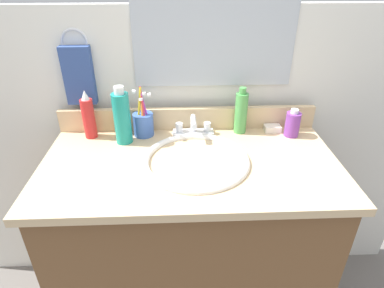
{
  "coord_description": "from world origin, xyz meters",
  "views": [
    {
      "loc": [
        -0.03,
        -0.93,
        1.44
      ],
      "look_at": [
        0.01,
        0.0,
        0.9
      ],
      "focal_mm": 30.39,
      "sensor_mm": 36.0,
      "label": 1
    }
  ],
  "objects": [
    {
      "name": "vanity_cabinet",
      "position": [
        0.0,
        0.0,
        0.4
      ],
      "size": [
        0.98,
        0.48,
        0.81
      ],
      "primitive_type": "cube",
      "color": "brown",
      "rests_on": "ground_plane"
    },
    {
      "name": "sink_basin",
      "position": [
        0.02,
        0.0,
        0.8
      ],
      "size": [
        0.37,
        0.37,
        0.11
      ],
      "color": "white",
      "rests_on": "countertop"
    },
    {
      "name": "bottle_mouthwash_teal",
      "position": [
        -0.24,
        0.15,
        0.93
      ],
      "size": [
        0.06,
        0.06,
        0.22
      ],
      "color": "teal",
      "rests_on": "countertop"
    },
    {
      "name": "hand_towel",
      "position": [
        -0.41,
        0.27,
        1.05
      ],
      "size": [
        0.11,
        0.04,
        0.22
      ],
      "primitive_type": "cube",
      "color": "#334C8C"
    },
    {
      "name": "back_wall",
      "position": [
        0.0,
        0.31,
        0.65
      ],
      "size": [
        2.12,
        0.04,
        1.3
      ],
      "primitive_type": "cube",
      "color": "silver",
      "rests_on": "ground_plane"
    },
    {
      "name": "backsplash",
      "position": [
        0.0,
        0.25,
        0.88
      ],
      "size": [
        1.02,
        0.02,
        0.09
      ],
      "primitive_type": "cube",
      "color": "#D1B284",
      "rests_on": "countertop"
    },
    {
      "name": "faucet",
      "position": [
        0.02,
        0.2,
        0.86
      ],
      "size": [
        0.16,
        0.1,
        0.08
      ],
      "color": "silver",
      "rests_on": "countertop"
    },
    {
      "name": "bottle_spray_red",
      "position": [
        -0.38,
        0.2,
        0.92
      ],
      "size": [
        0.05,
        0.05,
        0.19
      ],
      "color": "red",
      "rests_on": "countertop"
    },
    {
      "name": "bottle_cream_purple",
      "position": [
        0.4,
        0.17,
        0.88
      ],
      "size": [
        0.06,
        0.06,
        0.11
      ],
      "color": "#7A3899",
      "rests_on": "countertop"
    },
    {
      "name": "cup_blue_plastic",
      "position": [
        -0.17,
        0.2,
        0.88
      ],
      "size": [
        0.08,
        0.08,
        0.2
      ],
      "color": "#3F66B7",
      "rests_on": "countertop"
    },
    {
      "name": "mirror_panel",
      "position": [
        0.1,
        0.29,
        1.28
      ],
      "size": [
        0.6,
        0.01,
        0.56
      ],
      "primitive_type": "cube",
      "color": "#B2BCC6"
    },
    {
      "name": "countertop",
      "position": [
        0.0,
        0.0,
        0.82
      ],
      "size": [
        1.02,
        0.53,
        0.03
      ],
      "primitive_type": "cube",
      "color": "#D1B284",
      "rests_on": "vanity_cabinet"
    },
    {
      "name": "soap_bar",
      "position": [
        0.34,
        0.21,
        0.85
      ],
      "size": [
        0.06,
        0.04,
        0.02
      ],
      "primitive_type": "cube",
      "color": "white",
      "rests_on": "countertop"
    },
    {
      "name": "bottle_oil_amber",
      "position": [
        -0.27,
        0.23,
        0.88
      ],
      "size": [
        0.04,
        0.04,
        0.12
      ],
      "color": "gold",
      "rests_on": "countertop"
    },
    {
      "name": "bottle_toner_green",
      "position": [
        0.2,
        0.21,
        0.92
      ],
      "size": [
        0.05,
        0.05,
        0.19
      ],
      "color": "#4C9E4C",
      "rests_on": "countertop"
    },
    {
      "name": "towel_ring",
      "position": [
        -0.41,
        0.29,
        1.17
      ],
      "size": [
        0.1,
        0.01,
        0.1
      ],
      "primitive_type": "torus",
      "rotation": [
        1.57,
        0.0,
        0.0
      ],
      "color": "silver"
    }
  ]
}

